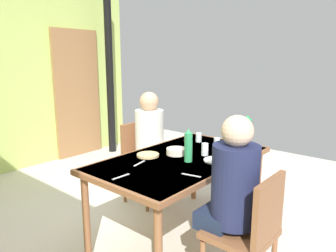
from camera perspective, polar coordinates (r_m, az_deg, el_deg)
ground_plane at (r=2.96m, az=-4.64°, el=-19.66°), size 6.93×6.93×0.00m
door_wooden at (r=5.30m, az=-15.94°, el=5.56°), size 0.80×0.05×2.00m
stove_pipe_column at (r=5.33m, az=-10.42°, el=8.79°), size 0.12×0.12×2.54m
dining_table at (r=2.72m, az=2.43°, el=-6.96°), size 1.57×0.90×0.74m
chair_near_diner at (r=2.16m, az=14.59°, el=-17.69°), size 0.40×0.40×0.87m
chair_far_diner at (r=3.51m, az=-4.74°, el=-5.54°), size 0.40×0.40×0.87m
person_near_diner at (r=2.09m, az=11.60°, el=-9.92°), size 0.30×0.37×0.77m
person_far_diner at (r=3.34m, az=-3.17°, el=-1.37°), size 0.30×0.37×0.77m
water_bottle_green_near at (r=2.56m, az=3.68°, el=-3.64°), size 0.07×0.07×0.27m
water_bottle_green_far at (r=3.03m, az=13.96°, el=-1.12°), size 0.08×0.08×0.31m
serving_bowl_center at (r=2.77m, az=1.46°, el=-4.58°), size 0.17×0.17×0.05m
dinner_plate_near_left at (r=2.63m, az=8.62°, el=-6.12°), size 0.20×0.20×0.01m
dinner_plate_near_right at (r=2.88m, az=10.48°, el=-4.56°), size 0.19×0.19×0.01m
drinking_glass_by_near_diner at (r=3.19m, az=5.53°, el=-2.05°), size 0.06×0.06×0.09m
drinking_glass_by_far_diner at (r=3.02m, az=8.78°, el=-2.97°), size 0.06×0.06×0.09m
drinking_glass_spare_center at (r=2.75m, az=6.63°, el=-4.18°), size 0.06×0.06×0.11m
bread_plate_sliced at (r=2.73m, az=-3.63°, el=-5.23°), size 0.19×0.19×0.02m
cutlery_knife_near at (r=2.29m, az=-8.45°, el=-8.98°), size 0.15×0.02×0.00m
cutlery_fork_near at (r=2.55m, az=-5.15°, el=-6.69°), size 0.15×0.05×0.00m
cutlery_knife_far at (r=2.30m, az=4.20°, el=-8.82°), size 0.05×0.15×0.00m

